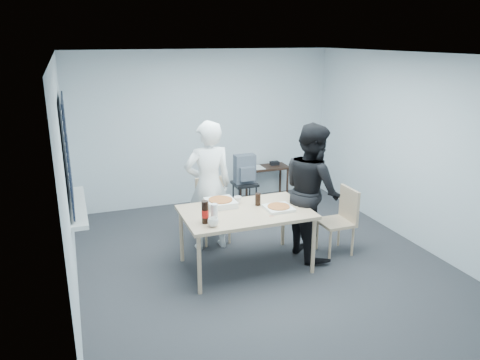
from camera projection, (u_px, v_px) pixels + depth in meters
name	position (u px, v px, depth m)	size (l,w,h in m)	color
room	(69.00, 161.00, 5.31)	(5.00, 5.00, 5.00)	#303136
dining_table	(246.00, 215.00, 5.73)	(1.55, 0.98, 0.76)	tan
chair_far	(212.00, 205.00, 6.62)	(0.42, 0.42, 0.89)	tan
chair_right	(342.00, 216.00, 6.20)	(0.42, 0.42, 0.89)	tan
person_white	(209.00, 186.00, 6.23)	(0.65, 0.42, 1.77)	white
person_black	(312.00, 191.00, 6.04)	(0.86, 0.47, 1.77)	black
side_table	(264.00, 171.00, 8.33)	(0.86, 0.38, 0.58)	black
stool	(245.00, 189.00, 7.63)	(0.37, 0.37, 0.52)	black
backpack	(245.00, 169.00, 7.52)	(0.33, 0.24, 0.47)	slate
pizza_box_a	(221.00, 203.00, 5.86)	(0.35, 0.35, 0.09)	white
pizza_box_b	(279.00, 208.00, 5.74)	(0.33, 0.33, 0.05)	white
mug_a	(213.00, 222.00, 5.23)	(0.12, 0.12, 0.10)	white
mug_b	(238.00, 200.00, 5.94)	(0.10, 0.10, 0.09)	white
cola_glass	(258.00, 199.00, 5.87)	(0.07, 0.07, 0.16)	black
soda_bottle	(205.00, 213.00, 5.30)	(0.08, 0.08, 0.27)	black
plastic_cups	(214.00, 212.00, 5.40)	(0.08, 0.08, 0.19)	silver
rubber_band	(271.00, 216.00, 5.53)	(0.05, 0.05, 0.00)	red
papers	(256.00, 167.00, 8.25)	(0.23, 0.31, 0.01)	white
black_box	(275.00, 163.00, 8.41)	(0.15, 0.11, 0.07)	black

